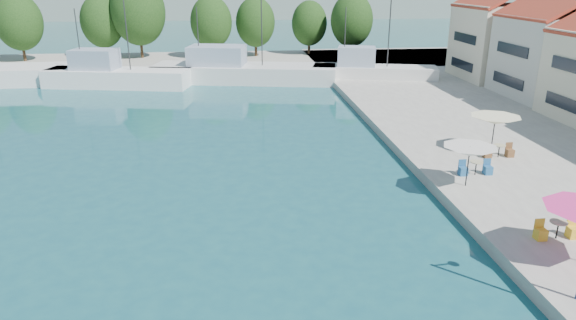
{
  "coord_description": "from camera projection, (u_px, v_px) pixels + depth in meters",
  "views": [
    {
      "loc": [
        -4.09,
        -0.82,
        10.7
      ],
      "look_at": [
        -1.29,
        26.0,
        1.08
      ],
      "focal_mm": 32.0,
      "sensor_mm": 36.0,
      "label": 1
    }
  ],
  "objects": [
    {
      "name": "umbrella_cream",
      "position": [
        495.0,
        120.0,
        30.89
      ],
      "size": [
        3.01,
        3.01,
        2.24
      ],
      "color": "black",
      "rests_on": "quay_right"
    },
    {
      "name": "cafe_table_01",
      "position": [
        557.0,
        232.0,
        20.94
      ],
      "size": [
        1.82,
        0.7,
        0.76
      ],
      "color": "black",
      "rests_on": "quay_right"
    },
    {
      "name": "building_05",
      "position": [
        557.0,
        44.0,
        44.69
      ],
      "size": [
        8.4,
        8.8,
        9.7
      ],
      "color": "beige",
      "rests_on": "quay_right"
    },
    {
      "name": "building_06",
      "position": [
        506.0,
        31.0,
        53.04
      ],
      "size": [
        9.0,
        8.8,
        10.2
      ],
      "color": "#F1E2C1",
      "rests_on": "quay_right"
    },
    {
      "name": "tree_08",
      "position": [
        352.0,
        20.0,
        67.8
      ],
      "size": [
        5.59,
        5.59,
        8.27
      ],
      "color": "#3F2B19",
      "rests_on": "quay_far"
    },
    {
      "name": "tree_04",
      "position": [
        138.0,
        11.0,
        66.32
      ],
      "size": [
        6.96,
        6.96,
        10.31
      ],
      "color": "#3F2B19",
      "rests_on": "quay_far"
    },
    {
      "name": "tree_05",
      "position": [
        211.0,
        22.0,
        66.78
      ],
      "size": [
        5.39,
        5.39,
        7.98
      ],
      "color": "#3F2B19",
      "rests_on": "quay_far"
    },
    {
      "name": "trawler_04",
      "position": [
        371.0,
        73.0,
        54.84
      ],
      "size": [
        13.44,
        6.35,
        10.2
      ],
      "rotation": [
        0.0,
        0.0,
        -0.24
      ],
      "color": "silver",
      "rests_on": "ground"
    },
    {
      "name": "cafe_table_03",
      "position": [
        499.0,
        153.0,
        30.46
      ],
      "size": [
        1.82,
        0.7,
        0.76
      ],
      "color": "black",
      "rests_on": "quay_right"
    },
    {
      "name": "trawler_02",
      "position": [
        114.0,
        76.0,
        52.93
      ],
      "size": [
        15.21,
        6.63,
        10.2
      ],
      "rotation": [
        0.0,
        0.0,
        -0.2
      ],
      "color": "white",
      "rests_on": "ground"
    },
    {
      "name": "umbrella_white",
      "position": [
        470.0,
        151.0,
        25.75
      ],
      "size": [
        2.73,
        2.73,
        2.12
      ],
      "color": "black",
      "rests_on": "quay_right"
    },
    {
      "name": "quay_far",
      "position": [
        204.0,
        62.0,
        66.65
      ],
      "size": [
        90.0,
        16.0,
        0.6
      ],
      "primitive_type": "cube",
      "color": "gray",
      "rests_on": "ground"
    },
    {
      "name": "tree_06",
      "position": [
        255.0,
        22.0,
        68.39
      ],
      "size": [
        5.22,
        5.22,
        7.72
      ],
      "color": "#3F2B19",
      "rests_on": "quay_far"
    },
    {
      "name": "cafe_table_02",
      "position": [
        475.0,
        170.0,
        27.74
      ],
      "size": [
        1.82,
        0.7,
        0.76
      ],
      "color": "black",
      "rests_on": "quay_right"
    },
    {
      "name": "tree_02",
      "position": [
        19.0,
        22.0,
        64.02
      ],
      "size": [
        5.7,
        5.7,
        8.43
      ],
      "color": "#3F2B19",
      "rests_on": "quay_far"
    },
    {
      "name": "tree_07",
      "position": [
        309.0,
        23.0,
        70.47
      ],
      "size": [
        4.86,
        4.86,
        7.2
      ],
      "color": "#3F2B19",
      "rests_on": "quay_far"
    },
    {
      "name": "tree_03",
      "position": [
        102.0,
        21.0,
        67.02
      ],
      "size": [
        5.5,
        5.5,
        8.14
      ],
      "color": "#3F2B19",
      "rests_on": "quay_far"
    },
    {
      "name": "trawler_03",
      "position": [
        240.0,
        72.0,
        55.54
      ],
      "size": [
        20.21,
        8.65,
        10.2
      ],
      "rotation": [
        0.0,
        0.0,
        -0.19
      ],
      "color": "silver",
      "rests_on": "ground"
    }
  ]
}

